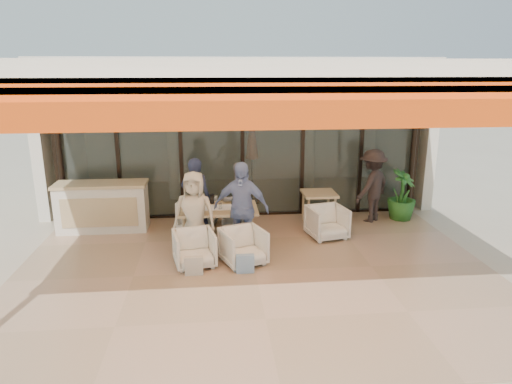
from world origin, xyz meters
TOP-DOWN VIEW (x-y plane):
  - ground at (0.00, 0.00)m, footprint 70.00×70.00m
  - terrace_floor at (0.00, 0.00)m, footprint 8.00×6.00m
  - terrace_structure at (0.00, -0.26)m, footprint 8.00×6.00m
  - glass_storefront at (0.00, 3.00)m, footprint 8.08×0.10m
  - interior_block at (0.01, 5.31)m, footprint 9.05×3.62m
  - host_counter at (-2.95, 2.30)m, footprint 1.85×0.65m
  - dining_table at (-0.60, 1.33)m, footprint 1.50×0.90m
  - chair_far_left at (-1.01, 2.27)m, footprint 0.86×0.83m
  - chair_far_right at (-0.17, 2.27)m, footprint 0.67×0.64m
  - chair_near_left at (-1.01, 0.37)m, footprint 0.78×0.75m
  - chair_near_right at (-0.17, 0.37)m, footprint 0.87×0.85m
  - diner_navy at (-1.01, 1.77)m, footprint 0.68×0.53m
  - diner_grey at (-0.17, 1.77)m, footprint 0.89×0.79m
  - diner_cream at (-1.01, 0.87)m, footprint 0.84×0.62m
  - diner_periwinkle at (-0.17, 0.87)m, footprint 1.09×0.69m
  - tote_bag_cream at (-1.01, -0.03)m, footprint 0.30×0.10m
  - tote_bag_blue at (-0.17, -0.03)m, footprint 0.30×0.10m
  - side_table at (1.58, 2.20)m, footprint 0.70×0.70m
  - side_chair at (1.58, 1.45)m, footprint 0.82×0.79m
  - standing_woman at (2.78, 2.35)m, footprint 1.20×1.13m
  - potted_palm at (3.50, 2.40)m, footprint 0.90×0.90m

SIDE VIEW (x-z plane):
  - ground at x=0.00m, z-range 0.00..0.00m
  - terrace_floor at x=0.00m, z-range 0.00..0.01m
  - tote_bag_cream at x=-1.01m, z-range 0.00..0.34m
  - tote_bag_blue at x=-0.17m, z-range 0.00..0.34m
  - chair_far_right at x=-0.17m, z-range 0.00..0.63m
  - chair_near_left at x=-1.01m, z-range 0.00..0.69m
  - chair_near_right at x=-0.17m, z-range 0.00..0.71m
  - side_chair at x=1.58m, z-range 0.00..0.72m
  - chair_far_left at x=-1.01m, z-range 0.00..0.73m
  - host_counter at x=-2.95m, z-range 0.01..1.05m
  - potted_palm at x=3.50m, z-range 0.00..1.14m
  - side_table at x=1.58m, z-range 0.27..1.01m
  - dining_table at x=-0.60m, z-range 0.22..1.15m
  - diner_grey at x=-0.17m, z-range 0.00..1.52m
  - diner_cream at x=-1.01m, z-range 0.00..1.56m
  - standing_woman at x=2.78m, z-range 0.00..1.63m
  - diner_navy at x=-1.01m, z-range 0.00..1.63m
  - diner_periwinkle at x=-0.17m, z-range 0.00..1.72m
  - glass_storefront at x=0.00m, z-range 0.00..3.20m
  - interior_block at x=0.01m, z-range 0.47..3.99m
  - terrace_structure at x=0.00m, z-range 1.55..4.95m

